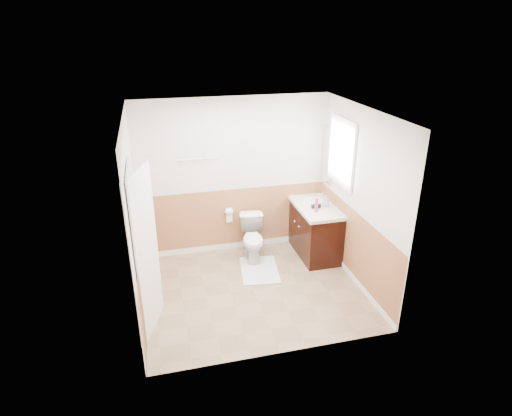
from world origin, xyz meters
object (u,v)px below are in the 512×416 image
object	(u,v)px
toilet	(253,239)
vanity_cabinet	(314,230)
lotion_bottle	(316,205)
soap_dispenser	(326,201)
bath_mat	(259,270)

from	to	relation	value
toilet	vanity_cabinet	xyz separation A→B (m)	(1.00, -0.07, 0.06)
vanity_cabinet	lotion_bottle	bearing A→B (deg)	-110.95
toilet	vanity_cabinet	size ratio (longest dim) A/B	0.62
lotion_bottle	soap_dispenser	world-z (taller)	lotion_bottle
vanity_cabinet	soap_dispenser	distance (m)	0.57
bath_mat	lotion_bottle	bearing A→B (deg)	5.15
bath_mat	toilet	bearing A→B (deg)	90.00
soap_dispenser	bath_mat	bearing A→B (deg)	-167.80
lotion_bottle	soap_dispenser	bearing A→B (deg)	36.28
vanity_cabinet	toilet	bearing A→B (deg)	175.84
toilet	lotion_bottle	size ratio (longest dim) A/B	3.08
bath_mat	soap_dispenser	size ratio (longest dim) A/B	4.22
toilet	bath_mat	distance (m)	0.53
lotion_bottle	toilet	bearing A→B (deg)	159.69
toilet	vanity_cabinet	distance (m)	1.01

